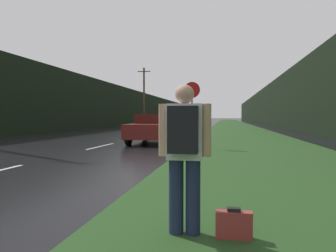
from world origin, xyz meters
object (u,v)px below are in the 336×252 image
(car_passing_near, at_px, (154,128))
(suitcase, at_px, (234,225))
(hitchhiker_with_backpack, at_px, (184,150))
(stop_sign, at_px, (192,107))

(car_passing_near, bearing_deg, suitcase, 107.55)
(hitchhiker_with_backpack, height_order, car_passing_near, hitchhiker_with_backpack)
(hitchhiker_with_backpack, distance_m, car_passing_near, 12.32)
(suitcase, bearing_deg, car_passing_near, 104.99)
(car_passing_near, bearing_deg, stop_sign, 134.04)
(hitchhiker_with_backpack, xyz_separation_m, suitcase, (0.55, -0.00, -0.82))
(stop_sign, distance_m, hitchhiker_with_backpack, 9.64)
(stop_sign, bearing_deg, suitcase, -81.05)
(hitchhiker_with_backpack, xyz_separation_m, car_passing_near, (-3.21, 11.90, -0.22))
(car_passing_near, bearing_deg, hitchhiker_with_backpack, 105.12)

